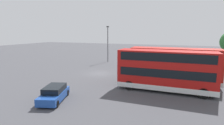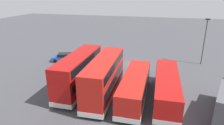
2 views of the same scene
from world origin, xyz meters
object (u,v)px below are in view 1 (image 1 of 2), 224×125
Objects in this scene: bus_double_decker_third at (174,65)px; box_truck_blue at (186,58)px; bus_double_decker_fourth at (165,70)px; car_hatchback_silver at (54,94)px; bus_single_deck_near_end at (171,62)px; lamp_post_tall at (108,41)px; bus_single_deck_second at (175,66)px.

bus_double_decker_third reaches higher than box_truck_blue.
bus_double_decker_fourth is at bearing -10.40° from bus_double_decker_third.
car_hatchback_silver is at bearing -25.76° from box_truck_blue.
bus_double_decker_third is 3.56m from bus_double_decker_fourth.
box_truck_blue reaches higher than bus_single_deck_near_end.
bus_single_deck_second is at bearing 57.59° from lamp_post_tall.
bus_double_decker_fourth reaches higher than bus_single_deck_second.
bus_single_deck_second reaches higher than car_hatchback_silver.
box_truck_blue is 1.02× the size of lamp_post_tall.
bus_single_deck_second is 17.47m from car_hatchback_silver.
bus_double_decker_third is at bearing 6.60° from bus_single_deck_near_end.
bus_double_decker_third reaches higher than bus_single_deck_near_end.
bus_single_deck_second is 3.72m from bus_double_decker_third.
box_truck_blue reaches higher than bus_single_deck_second.
bus_single_deck_near_end is 1.46× the size of lamp_post_tall.
car_hatchback_silver is (23.81, -11.49, -1.01)m from box_truck_blue.
car_hatchback_silver is 0.59× the size of lamp_post_tall.
bus_double_decker_fourth is 1.33× the size of box_truck_blue.
lamp_post_tall reaches higher than bus_double_decker_third.
lamp_post_tall is (-9.34, -14.71, 2.94)m from bus_single_deck_second.
lamp_post_tall is at bearing -112.74° from bus_single_deck_near_end.
box_truck_blue is at bearing 172.05° from bus_single_deck_second.
bus_single_deck_near_end is at bearing -179.01° from bus_double_decker_fourth.
bus_double_decker_third is 1.40× the size of lamp_post_tall.
lamp_post_tall is (-16.47, -14.07, 2.11)m from bus_double_decker_fourth.
lamp_post_tall reaches higher than bus_single_deck_second.
lamp_post_tall is at bearing -89.02° from box_truck_blue.
bus_single_deck_near_end is 1.07× the size of bus_single_deck_second.
bus_single_deck_near_end is 1.44× the size of box_truck_blue.
bus_single_deck_second is 7.21m from bus_double_decker_fourth.
box_truck_blue is (-16.75, 1.98, -0.74)m from bus_double_decker_fourth.
bus_double_decker_fourth is at bearing 40.51° from lamp_post_tall.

